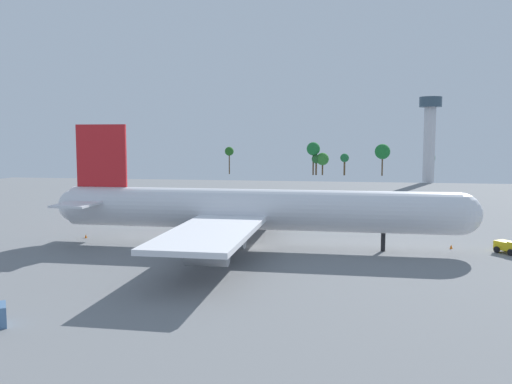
{
  "coord_description": "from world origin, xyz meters",
  "views": [
    {
      "loc": [
        14.54,
        -84.75,
        17.55
      ],
      "look_at": [
        0.0,
        0.0,
        9.04
      ],
      "focal_mm": 37.3,
      "sensor_mm": 36.0,
      "label": 1
    }
  ],
  "objects_px": {
    "cargo_airplane": "(254,210)",
    "safety_cone_nose": "(451,247)",
    "safety_cone_tail": "(86,236)",
    "control_tower": "(430,131)",
    "maintenance_van": "(509,246)"
  },
  "relations": [
    {
      "from": "control_tower",
      "to": "cargo_airplane",
      "type": "bearing_deg",
      "value": -108.65
    },
    {
      "from": "safety_cone_nose",
      "to": "cargo_airplane",
      "type": "bearing_deg",
      "value": -173.13
    },
    {
      "from": "cargo_airplane",
      "to": "safety_cone_tail",
      "type": "distance_m",
      "value": 31.69
    },
    {
      "from": "safety_cone_tail",
      "to": "control_tower",
      "type": "xyz_separation_m",
      "value": [
        78.82,
        139.02,
        20.63
      ]
    },
    {
      "from": "safety_cone_nose",
      "to": "control_tower",
      "type": "distance_m",
      "value": 140.2
    },
    {
      "from": "cargo_airplane",
      "to": "safety_cone_nose",
      "type": "distance_m",
      "value": 32.37
    },
    {
      "from": "safety_cone_nose",
      "to": "maintenance_van",
      "type": "bearing_deg",
      "value": -16.46
    },
    {
      "from": "maintenance_van",
      "to": "safety_cone_nose",
      "type": "relative_size",
      "value": 6.53
    },
    {
      "from": "cargo_airplane",
      "to": "maintenance_van",
      "type": "distance_m",
      "value": 40.02
    },
    {
      "from": "cargo_airplane",
      "to": "safety_cone_nose",
      "type": "height_order",
      "value": "cargo_airplane"
    },
    {
      "from": "maintenance_van",
      "to": "safety_cone_nose",
      "type": "height_order",
      "value": "maintenance_van"
    },
    {
      "from": "safety_cone_tail",
      "to": "control_tower",
      "type": "bearing_deg",
      "value": 60.45
    },
    {
      "from": "cargo_airplane",
      "to": "control_tower",
      "type": "xyz_separation_m",
      "value": [
        47.77,
        141.54,
        14.87
      ]
    },
    {
      "from": "safety_cone_tail",
      "to": "control_tower",
      "type": "height_order",
      "value": "control_tower"
    },
    {
      "from": "safety_cone_tail",
      "to": "control_tower",
      "type": "relative_size",
      "value": 0.02
    }
  ]
}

